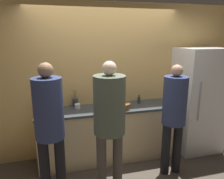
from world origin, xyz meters
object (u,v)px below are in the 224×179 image
Objects in this scene: person_center at (109,115)px; bottle_dark at (139,100)px; fruit_bowl at (120,106)px; potted_plant at (43,101)px; utensil_crock at (75,102)px; person_right at (174,111)px; cup_white at (77,106)px; person_left at (49,121)px; refrigerator at (198,100)px.

bottle_dark is (0.76, 0.90, -0.12)m from person_center.
fruit_bowl is 1.23m from potted_plant.
potted_plant is (-0.84, 0.97, -0.03)m from person_center.
utensil_crock is at bearing 155.63° from fruit_bowl.
potted_plant is (-1.84, 0.82, 0.06)m from person_right.
utensil_crock is at bearing 174.11° from bottle_dark.
person_right is 6.27× the size of potted_plant.
person_right is at bearing -28.84° from cup_white.
person_left reaches higher than potted_plant.
utensil_crock is 1.93× the size of bottle_dark.
refrigerator is 19.95× the size of cup_white.
cup_white is (-0.31, 0.88, -0.14)m from person_center.
utensil_crock is (-2.16, 0.27, 0.06)m from refrigerator.
utensil_crock is 1.06× the size of potted_plant.
person_center reaches higher than person_left.
cup_white is (-2.14, 0.14, 0.02)m from refrigerator.
utensil_crock is (-0.33, 1.01, -0.10)m from person_center.
refrigerator reaches higher than person_center.
fruit_bowl is at bearing -178.52° from refrigerator.
refrigerator is 5.69× the size of fruit_bowl.
person_center is 1.07m from utensil_crock.
bottle_dark is at bearing 49.66° from person_center.
bottle_dark is at bearing 108.42° from person_right.
fruit_bowl reaches higher than cup_white.
cup_white is (0.02, -0.13, -0.04)m from utensil_crock.
person_left is at bearing -112.92° from utensil_crock.
person_center is (0.73, -0.05, 0.03)m from person_left.
utensil_crock is at bearing 98.62° from cup_white.
bottle_dark is (-1.07, 0.16, 0.04)m from refrigerator.
potted_plant is (-1.60, 0.08, 0.09)m from bottle_dark.
cup_white is 0.35× the size of potted_plant.
utensil_crock reaches higher than cup_white.
refrigerator is 1.01m from person_right.
person_left is at bearing -149.33° from fruit_bowl.
person_center is at bearing -71.94° from utensil_crock.
bottle_dark is at bearing -2.73° from potted_plant.
person_right is 0.85m from fruit_bowl.
person_center is 0.79m from fruit_bowl.
bottle_dark is (1.09, -0.11, -0.02)m from utensil_crock.
person_center is at bearing -49.30° from potted_plant.
refrigerator is at bearing 21.86° from person_center.
person_center is 1.28m from potted_plant.
person_right is 5.89× the size of utensil_crock.
potted_plant is at bearing 167.06° from fruit_bowl.
person_left is at bearing -150.55° from bottle_dark.
refrigerator is at bearing -8.44° from bottle_dark.
person_center is 6.23× the size of utensil_crock.
person_right is (1.01, 0.15, -0.09)m from person_center.
person_right reaches higher than utensil_crock.
fruit_bowl is at bearing 30.67° from person_left.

